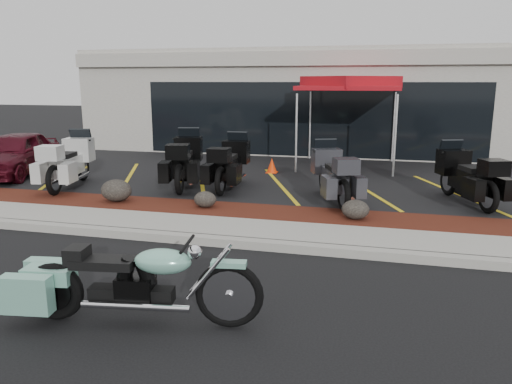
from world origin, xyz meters
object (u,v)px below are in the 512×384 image
(traffic_cone, at_px, (272,165))
(popup_canopy, at_px, (350,85))
(hero_cruiser, at_px, (229,286))
(touring_white, at_px, (82,155))
(parked_car, at_px, (15,154))

(traffic_cone, distance_m, popup_canopy, 3.57)
(hero_cruiser, xyz_separation_m, touring_white, (-6.30, 6.74, 0.34))
(parked_car, distance_m, traffic_cone, 7.48)
(touring_white, xyz_separation_m, traffic_cone, (4.76, 2.50, -0.50))
(touring_white, bearing_deg, traffic_cone, -74.22)
(traffic_cone, bearing_deg, parked_car, -162.35)
(touring_white, relative_size, popup_canopy, 0.65)
(touring_white, xyz_separation_m, parked_car, (-2.35, 0.24, -0.08))
(parked_car, relative_size, popup_canopy, 0.98)
(touring_white, relative_size, parked_car, 0.66)
(parked_car, xyz_separation_m, popup_canopy, (9.21, 3.95, 1.94))
(hero_cruiser, distance_m, parked_car, 11.12)
(hero_cruiser, xyz_separation_m, popup_canopy, (0.56, 10.93, 2.19))
(parked_car, relative_size, traffic_cone, 8.47)
(touring_white, distance_m, parked_car, 2.36)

